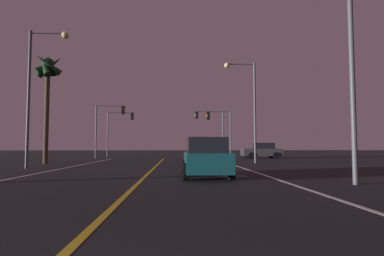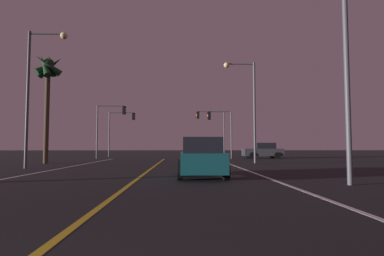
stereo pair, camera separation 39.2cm
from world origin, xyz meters
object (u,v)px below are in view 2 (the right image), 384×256
at_px(traffic_light_near_left, 111,119).
at_px(traffic_light_far_right, 211,123).
at_px(car_crossing_side, 263,151).
at_px(street_lamp_right_near, 333,29).
at_px(traffic_light_near_right, 220,123).
at_px(palm_tree_left_mid, 48,75).
at_px(car_lead_same_lane, 201,158).
at_px(street_lamp_right_far, 247,98).
at_px(traffic_light_far_left, 122,124).
at_px(street_lamp_left_mid, 37,81).

relative_size(traffic_light_near_left, traffic_light_far_right, 0.99).
distance_m(car_crossing_side, street_lamp_right_near, 23.89).
xyz_separation_m(traffic_light_near_right, palm_tree_left_mid, (-14.58, -9.01, 3.04)).
bearing_deg(traffic_light_near_left, street_lamp_right_near, -60.33).
relative_size(car_crossing_side, traffic_light_near_right, 0.84).
height_order(car_lead_same_lane, street_lamp_right_far, street_lamp_right_far).
bearing_deg(traffic_light_far_left, traffic_light_near_right, -25.35).
bearing_deg(car_lead_same_lane, street_lamp_right_far, -22.39).
bearing_deg(street_lamp_right_far, traffic_light_near_right, -83.50).
height_order(traffic_light_near_left, traffic_light_far_right, traffic_light_far_right).
height_order(traffic_light_far_right, street_lamp_left_mid, street_lamp_left_mid).
height_order(street_lamp_right_near, street_lamp_left_mid, street_lamp_right_near).
bearing_deg(car_crossing_side, traffic_light_far_left, -16.85).
bearing_deg(street_lamp_right_near, traffic_light_far_right, -86.78).
xyz_separation_m(traffic_light_far_left, street_lamp_left_mid, (-1.36, -19.71, 1.16)).
height_order(car_lead_same_lane, traffic_light_far_right, traffic_light_far_right).
relative_size(car_crossing_side, car_lead_same_lane, 1.00).
relative_size(car_crossing_side, street_lamp_right_far, 0.54).
bearing_deg(palm_tree_left_mid, street_lamp_left_mid, -72.83).
distance_m(car_lead_same_lane, street_lamp_right_near, 7.08).
distance_m(car_lead_same_lane, traffic_light_near_left, 21.68).
relative_size(street_lamp_right_near, palm_tree_left_mid, 1.00).
bearing_deg(street_lamp_right_near, traffic_light_near_right, -86.99).
bearing_deg(palm_tree_left_mid, street_lamp_right_near, -40.83).
bearing_deg(car_lead_same_lane, street_lamp_right_near, -123.38).
xyz_separation_m(street_lamp_right_near, palm_tree_left_mid, (-15.76, 13.62, 1.42)).
distance_m(traffic_light_far_right, traffic_light_far_left, 11.21).
height_order(traffic_light_near_left, street_lamp_right_far, street_lamp_right_far).
bearing_deg(traffic_light_near_right, car_crossing_side, -173.98).
bearing_deg(street_lamp_left_mid, car_crossing_side, 39.55).
relative_size(traffic_light_far_left, street_lamp_right_far, 0.70).
distance_m(traffic_light_far_left, street_lamp_right_near, 30.94).
bearing_deg(traffic_light_near_left, traffic_light_far_right, 25.94).
xyz_separation_m(street_lamp_left_mid, street_lamp_right_far, (14.01, 5.05, -0.21)).
relative_size(traffic_light_far_left, street_lamp_left_mid, 0.66).
distance_m(car_crossing_side, traffic_light_near_right, 5.73).
bearing_deg(traffic_light_near_right, street_lamp_right_far, 96.50).
relative_size(traffic_light_near_left, street_lamp_right_far, 0.71).
xyz_separation_m(car_lead_same_lane, traffic_light_near_right, (3.29, 19.68, 2.99)).
bearing_deg(car_crossing_side, traffic_light_far_right, -43.48).
height_order(car_lead_same_lane, traffic_light_near_left, traffic_light_near_left).
xyz_separation_m(traffic_light_near_right, traffic_light_far_right, (-0.40, 5.50, 0.47)).
bearing_deg(street_lamp_right_near, car_lead_same_lane, -33.38).
distance_m(traffic_light_near_right, street_lamp_right_near, 22.73).
height_order(car_lead_same_lane, traffic_light_near_right, traffic_light_near_right).
bearing_deg(street_lamp_right_near, traffic_light_far_left, -65.54).
bearing_deg(traffic_light_far_right, traffic_light_far_left, 0.00).
relative_size(traffic_light_near_left, palm_tree_left_mid, 0.66).
relative_size(traffic_light_near_right, street_lamp_right_far, 0.64).
height_order(car_lead_same_lane, street_lamp_left_mid, street_lamp_left_mid).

